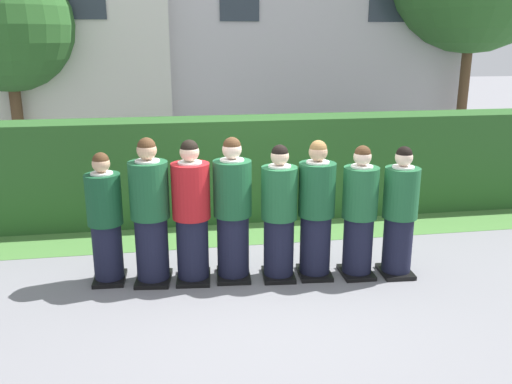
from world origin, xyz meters
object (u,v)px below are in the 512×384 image
Objects in this scene: student_front_row_0 at (106,222)px; student_front_row_5 at (316,213)px; student_front_row_1 at (150,215)px; student_front_row_7 at (400,215)px; student_front_row_3 at (233,213)px; student_front_row_6 at (359,215)px; student_in_red_blazer at (192,215)px; student_front_row_4 at (279,216)px.

student_front_row_0 is 0.94× the size of student_front_row_5.
student_front_row_1 is 1.90m from student_front_row_5.
student_front_row_3 is at bearing 173.30° from student_front_row_7.
student_front_row_5 is at bearing -5.60° from student_front_row_0.
student_front_row_6 is at bearing 173.27° from student_front_row_7.
student_front_row_5 is at bearing -4.16° from student_in_red_blazer.
student_front_row_1 is at bearing 174.86° from student_front_row_4.
student_front_row_4 is at bearing -8.86° from student_front_row_3.
student_front_row_5 reaches higher than student_front_row_0.
student_front_row_0 is 0.91× the size of student_front_row_3.
student_front_row_3 reaches higher than student_front_row_0.
student_front_row_6 is at bearing -8.45° from student_front_row_5.
student_front_row_6 is at bearing -5.27° from student_in_red_blazer.
student_front_row_6 is (1.46, -0.17, -0.05)m from student_front_row_3.
student_front_row_4 is (1.96, -0.22, 0.03)m from student_front_row_0.
student_front_row_4 is at bearing 174.12° from student_front_row_7.
student_in_red_blazer is 0.99× the size of student_front_row_3.
student_in_red_blazer is at bearing 175.84° from student_front_row_5.
student_front_row_5 reaches higher than student_front_row_7.
student_front_row_0 is 0.90× the size of student_front_row_1.
student_in_red_blazer is (0.97, -0.13, 0.07)m from student_front_row_0.
student_front_row_3 is at bearing 171.14° from student_front_row_4.
student_in_red_blazer is 1.02× the size of student_front_row_5.
student_front_row_1 reaches higher than student_front_row_7.
student_front_row_1 is at bearing 174.79° from student_in_red_blazer.
student_front_row_1 is at bearing 176.99° from student_front_row_3.
student_front_row_6 is 1.01× the size of student_front_row_7.
student_front_row_3 is 0.53m from student_front_row_4.
student_front_row_4 reaches higher than student_front_row_6.
student_front_row_0 is 2.41m from student_front_row_5.
student_front_row_0 is at bearing 174.40° from student_front_row_5.
student_in_red_blazer is at bearing 174.73° from student_front_row_6.
student_front_row_1 is 1.08× the size of student_front_row_6.
student_in_red_blazer reaches higher than student_front_row_4.
student_in_red_blazer is (0.46, -0.04, -0.02)m from student_front_row_1.
student_in_red_blazer is at bearing 174.44° from student_front_row_7.
student_front_row_4 is 0.94m from student_front_row_6.
student_front_row_0 is 0.98m from student_in_red_blazer.
student_front_row_0 is 3.39m from student_front_row_7.
student_front_row_3 reaches higher than student_front_row_6.
student_front_row_5 is 1.05× the size of student_front_row_7.
student_front_row_1 is 2.88m from student_front_row_7.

